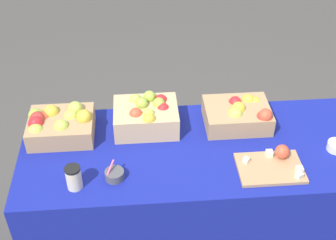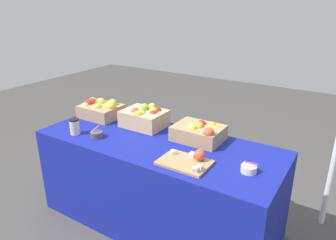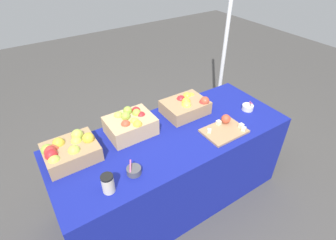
# 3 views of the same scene
# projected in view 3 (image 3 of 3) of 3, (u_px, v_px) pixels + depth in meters

# --- Properties ---
(ground_plane) EXTENTS (10.00, 10.00, 0.00)m
(ground_plane) POSITION_uv_depth(u_px,v_px,m) (172.00, 195.00, 2.49)
(ground_plane) COLOR #474442
(table) EXTENTS (1.90, 0.76, 0.74)m
(table) POSITION_uv_depth(u_px,v_px,m) (172.00, 167.00, 2.27)
(table) COLOR navy
(table) RESTS_ON ground_plane
(apple_crate_left) EXTENTS (0.35, 0.29, 0.17)m
(apple_crate_left) POSITION_uv_depth(u_px,v_px,m) (69.00, 151.00, 1.79)
(apple_crate_left) COLOR tan
(apple_crate_left) RESTS_ON table
(apple_crate_middle) EXTENTS (0.35, 0.27, 0.19)m
(apple_crate_middle) POSITION_uv_depth(u_px,v_px,m) (131.00, 124.00, 2.02)
(apple_crate_middle) COLOR tan
(apple_crate_middle) RESTS_ON table
(apple_crate_right) EXTENTS (0.37, 0.28, 0.16)m
(apple_crate_right) POSITION_uv_depth(u_px,v_px,m) (187.00, 106.00, 2.26)
(apple_crate_right) COLOR tan
(apple_crate_right) RESTS_ON table
(cutting_board_front) EXTENTS (0.33, 0.24, 0.09)m
(cutting_board_front) POSITION_uv_depth(u_px,v_px,m) (225.00, 128.00, 2.08)
(cutting_board_front) COLOR tan
(cutting_board_front) RESTS_ON table
(sample_bowl_near) EXTENTS (0.10, 0.10, 0.10)m
(sample_bowl_near) POSITION_uv_depth(u_px,v_px,m) (248.00, 107.00, 2.32)
(sample_bowl_near) COLOR silver
(sample_bowl_near) RESTS_ON table
(sample_bowl_mid) EXTENTS (0.10, 0.10, 0.09)m
(sample_bowl_mid) POSITION_uv_depth(u_px,v_px,m) (134.00, 171.00, 1.71)
(sample_bowl_mid) COLOR #4C4C51
(sample_bowl_mid) RESTS_ON table
(coffee_cup) EXTENTS (0.08, 0.08, 0.13)m
(coffee_cup) POSITION_uv_depth(u_px,v_px,m) (108.00, 184.00, 1.57)
(coffee_cup) COLOR beige
(coffee_cup) RESTS_ON table
(tent_pole) EXTENTS (0.04, 0.04, 2.24)m
(tent_pole) POSITION_uv_depth(u_px,v_px,m) (227.00, 34.00, 2.83)
(tent_pole) COLOR white
(tent_pole) RESTS_ON ground_plane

